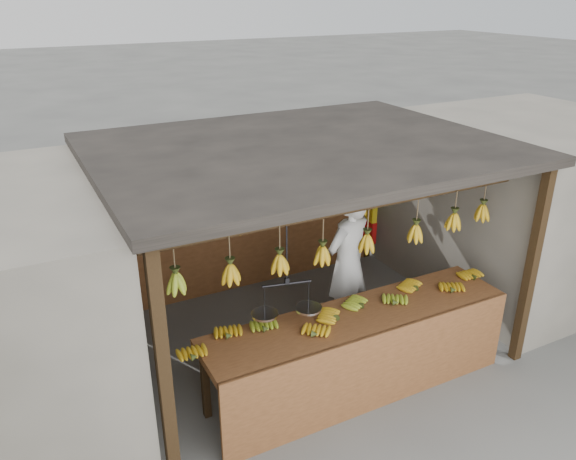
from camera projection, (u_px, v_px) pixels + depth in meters
ground at (299, 337)px, 6.83m from camera, size 80.00×80.00×0.00m
stall at (287, 174)px, 6.31m from camera, size 4.30×3.30×2.40m
neighbor_right at (525, 201)px, 7.89m from camera, size 3.00×3.00×2.30m
counter at (364, 337)px, 5.58m from camera, size 3.46×0.75×0.96m
hanging_bananas at (300, 213)px, 6.18m from camera, size 3.64×2.24×0.38m
balance_scale at (287, 306)px, 5.27m from camera, size 0.66×0.34×0.91m
vendor at (347, 263)px, 6.62m from camera, size 0.77×0.63×1.84m
bag_bundles at (371, 201)px, 8.36m from camera, size 0.08×0.26×1.26m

